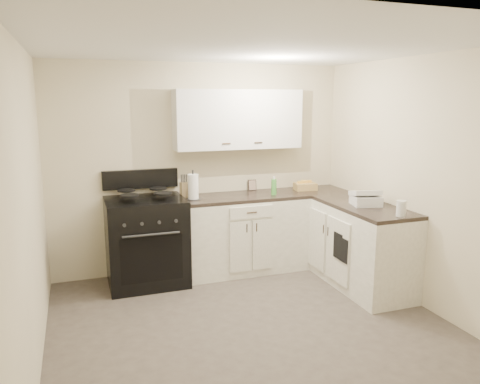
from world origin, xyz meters
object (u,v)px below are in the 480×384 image
object	(u,v)px
paper_towel	(193,187)
countertop_grill	(366,200)
knife_block	(184,190)
wicker_basket	(305,187)
stove	(146,244)

from	to	relation	value
paper_towel	countertop_grill	bearing A→B (deg)	-28.40
knife_block	wicker_basket	world-z (taller)	knife_block
knife_block	paper_towel	xyz separation A→B (m)	(0.08, -0.11, 0.05)
paper_towel	wicker_basket	bearing A→B (deg)	3.48
paper_towel	stove	bearing A→B (deg)	178.72
countertop_grill	paper_towel	bearing A→B (deg)	166.26
countertop_grill	knife_block	bearing A→B (deg)	164.54
stove	paper_towel	size ratio (longest dim) A/B	3.58
paper_towel	wicker_basket	size ratio (longest dim) A/B	1.09
wicker_basket	stove	bearing A→B (deg)	-177.81
stove	countertop_grill	distance (m)	2.50
knife_block	wicker_basket	xyz separation A→B (m)	(1.57, -0.02, -0.05)
stove	knife_block	world-z (taller)	knife_block
knife_block	stove	bearing A→B (deg)	179.90
stove	knife_block	xyz separation A→B (m)	(0.47, 0.10, 0.57)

